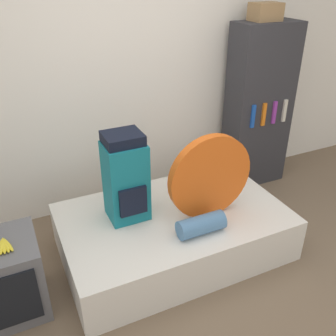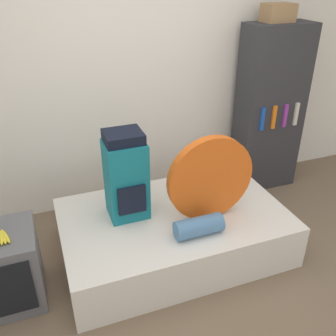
% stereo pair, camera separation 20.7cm
% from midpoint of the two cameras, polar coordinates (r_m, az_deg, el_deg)
% --- Properties ---
extents(ground_plane, '(16.00, 16.00, 0.00)m').
position_cam_midpoint_polar(ground_plane, '(3.03, 6.94, -20.11)').
color(ground_plane, brown).
extents(wall_back, '(8.00, 0.05, 2.60)m').
position_cam_midpoint_polar(wall_back, '(3.70, -4.02, 13.44)').
color(wall_back, white).
rests_on(wall_back, ground_plane).
extents(bed, '(1.90, 1.18, 0.40)m').
position_cam_midpoint_polar(bed, '(3.33, 2.66, -9.72)').
color(bed, silver).
rests_on(bed, ground_plane).
extents(backpack, '(0.32, 0.32, 0.75)m').
position_cam_midpoint_polar(backpack, '(3.02, -4.46, -1.32)').
color(backpack, '#14707F').
rests_on(backpack, bed).
extents(tent_bag, '(0.73, 0.08, 0.73)m').
position_cam_midpoint_polar(tent_bag, '(3.02, 8.42, -1.63)').
color(tent_bag, '#E05B19').
rests_on(tent_bag, bed).
extents(sleeping_roll, '(0.38, 0.15, 0.15)m').
position_cam_midpoint_polar(sleeping_roll, '(2.96, 6.74, -8.88)').
color(sleeping_roll, teal).
rests_on(sleeping_roll, bed).
extents(television, '(0.56, 0.52, 0.60)m').
position_cam_midpoint_polar(television, '(3.05, -22.32, -14.18)').
color(television, '#5B5B60').
rests_on(television, ground_plane).
extents(banana_bunch, '(0.13, 0.18, 0.03)m').
position_cam_midpoint_polar(banana_bunch, '(2.82, -22.08, -9.77)').
color(banana_bunch, yellow).
rests_on(banana_bunch, television).
extents(bookshelf, '(0.69, 0.36, 1.78)m').
position_cam_midpoint_polar(bookshelf, '(4.22, 16.59, 8.40)').
color(bookshelf, '#2D2D33').
rests_on(bookshelf, ground_plane).
extents(cardboard_box, '(0.29, 0.21, 0.17)m').
position_cam_midpoint_polar(cardboard_box, '(4.01, 17.97, 21.59)').
color(cardboard_box, '#99754C').
rests_on(cardboard_box, bookshelf).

